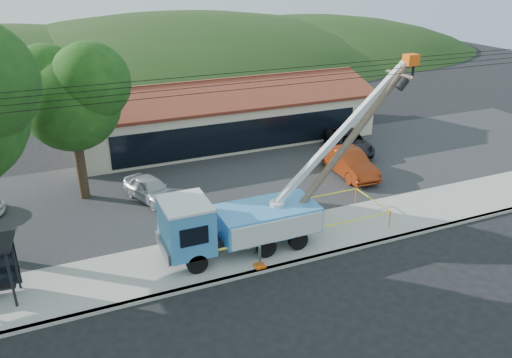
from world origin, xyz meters
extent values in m
plane|color=black|center=(0.00, 0.00, 0.00)|extent=(120.00, 120.00, 0.00)
cube|color=#A4A299|center=(0.00, 2.10, 0.07)|extent=(60.00, 0.25, 0.15)
cube|color=#A4A299|center=(0.00, 4.00, 0.07)|extent=(60.00, 4.00, 0.15)
cube|color=#28282B|center=(0.00, 12.00, 0.05)|extent=(60.00, 12.00, 0.10)
cube|color=beige|center=(4.00, 20.00, 1.70)|extent=(22.00, 8.00, 3.40)
cube|color=black|center=(4.00, 15.98, 1.43)|extent=(18.04, 0.08, 2.21)
cube|color=maroon|center=(4.00, 18.00, 3.90)|extent=(22.50, 4.53, 1.52)
cube|color=maroon|center=(4.00, 22.00, 3.90)|extent=(22.50, 4.53, 1.52)
cube|color=maroon|center=(4.00, 20.00, 4.55)|extent=(22.50, 0.30, 0.25)
cylinder|color=#332316|center=(-7.00, 13.00, 2.09)|extent=(0.56, 0.56, 4.18)
sphere|color=#153E11|center=(-7.00, 13.00, 5.70)|extent=(5.25, 5.25, 5.25)
sphere|color=#153E11|center=(-8.05, 13.70, 6.65)|extent=(4.20, 4.20, 4.20)
sphere|color=#153E11|center=(-5.95, 12.30, 6.84)|extent=(4.20, 4.20, 4.20)
ellipsoid|color=#1E3814|center=(10.00, 55.00, 0.00)|extent=(89.60, 64.00, 32.00)
ellipsoid|color=#1E3814|center=(30.00, 55.00, 0.00)|extent=(72.80, 52.00, 26.00)
cylinder|color=black|center=(0.00, 3.10, 8.01)|extent=(60.00, 0.02, 0.02)
cylinder|color=black|center=(0.00, 3.60, 8.13)|extent=(60.00, 0.02, 0.02)
cylinder|color=black|center=(0.00, 4.10, 8.25)|extent=(60.00, 0.02, 0.02)
cylinder|color=black|center=(0.00, 4.50, 8.37)|extent=(60.00, 0.02, 0.02)
cylinder|color=black|center=(-3.32, 3.00, 0.62)|extent=(0.92, 0.31, 0.92)
cylinder|color=black|center=(-3.32, 5.16, 0.62)|extent=(0.92, 0.31, 0.92)
cylinder|color=black|center=(-0.03, 3.00, 0.62)|extent=(0.92, 0.31, 0.92)
cylinder|color=black|center=(-0.03, 5.16, 0.62)|extent=(0.92, 0.31, 0.92)
cylinder|color=black|center=(1.61, 3.00, 0.62)|extent=(0.92, 0.31, 0.92)
cylinder|color=black|center=(1.61, 5.16, 0.62)|extent=(0.92, 0.31, 0.92)
cube|color=black|center=(-0.65, 4.08, 0.87)|extent=(6.78, 1.03, 0.26)
cube|color=#3C95D7|center=(-3.42, 4.08, 1.90)|extent=(2.05, 2.46, 2.16)
cube|color=silver|center=(-3.42, 4.08, 3.03)|extent=(2.05, 2.46, 0.12)
cube|color=black|center=(-4.40, 4.08, 2.05)|extent=(0.08, 1.85, 0.92)
cube|color=gray|center=(-4.50, 4.08, 1.08)|extent=(0.15, 2.36, 0.51)
cube|color=#3C95D7|center=(0.48, 4.08, 1.49)|extent=(4.72, 2.46, 1.23)
cylinder|color=silver|center=(0.99, 4.08, 1.95)|extent=(0.72, 0.72, 0.62)
cube|color=silver|center=(4.34, 4.08, 5.31)|extent=(6.89, 0.29, 6.41)
cube|color=gray|center=(4.65, 4.08, 5.57)|extent=(4.14, 0.18, 3.86)
cube|color=#FF5C0D|center=(7.69, 3.87, 8.41)|extent=(0.62, 0.51, 0.51)
cube|color=#FF5C0D|center=(-0.65, 2.33, 0.20)|extent=(0.46, 0.46, 0.08)
cube|color=#FF5C0D|center=(2.02, 5.83, 0.20)|extent=(0.46, 0.46, 0.08)
cylinder|color=brown|center=(4.17, 3.88, 4.28)|extent=(7.30, 0.34, 8.48)
cube|color=brown|center=(7.13, 3.88, 7.76)|extent=(0.18, 1.92, 0.18)
cylinder|color=black|center=(6.92, 4.41, 7.44)|extent=(0.64, 0.38, 0.66)
cylinder|color=black|center=(6.92, 3.34, 7.44)|extent=(0.64, 0.38, 0.66)
cylinder|color=black|center=(-10.54, 3.57, 1.40)|extent=(0.11, 0.11, 2.49)
cylinder|color=black|center=(-10.41, 4.81, 1.40)|extent=(0.11, 0.11, 2.49)
cylinder|color=#FF5C0D|center=(-3.11, 3.06, 0.60)|extent=(0.05, 0.05, 0.90)
cylinder|color=#FF5C0D|center=(6.90, 3.06, 0.60)|extent=(0.05, 0.05, 0.90)
cylinder|color=#FF5C0D|center=(6.90, 6.14, 0.60)|extent=(0.05, 0.05, 0.90)
cylinder|color=#FF5C0D|center=(-3.11, 6.14, 0.60)|extent=(0.05, 0.05, 0.90)
cube|color=yellow|center=(1.90, 3.06, 1.01)|extent=(10.01, 0.01, 0.05)
cube|color=yellow|center=(6.90, 4.60, 1.01)|extent=(0.01, 3.08, 0.05)
cube|color=yellow|center=(1.90, 6.14, 1.01)|extent=(10.01, 0.01, 0.05)
cube|color=yellow|center=(-3.11, 4.60, 1.01)|extent=(0.01, 3.08, 0.05)
imported|color=#B7B8BF|center=(-3.55, 11.12, 0.00)|extent=(2.93, 4.27, 1.35)
imported|color=maroon|center=(8.83, 9.82, 0.00)|extent=(1.91, 4.99, 1.62)
imported|color=black|center=(11.16, 13.45, 0.00)|extent=(3.62, 5.70, 1.46)
camera|label=1|loc=(-8.21, -14.84, 12.56)|focal=35.00mm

